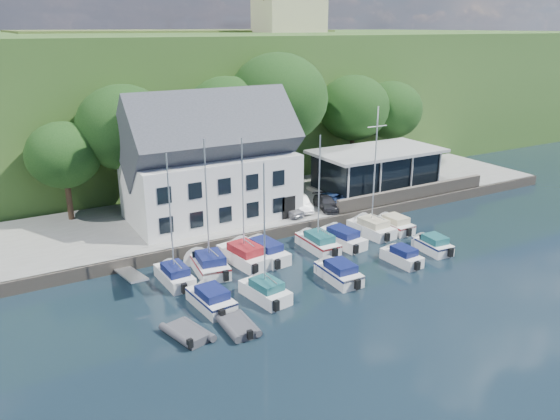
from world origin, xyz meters
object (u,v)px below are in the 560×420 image
at_px(flagpole, 376,156).
at_px(boat_r2_2, 339,271).
at_px(boat_r2_0, 211,297).
at_px(club_pavilion, 376,169).
at_px(car_white, 300,203).
at_px(boat_r1_5, 341,236).
at_px(harbor_building, 210,168).
at_px(car_dgrey, 326,203).
at_px(boat_r1_2, 243,203).
at_px(dinghy_0, 187,332).
at_px(car_silver, 287,209).
at_px(boat_r1_6, 374,184).
at_px(boat_r1_1, 207,212).
at_px(boat_r2_4, 433,243).
at_px(dinghy_1, 238,325).
at_px(boat_r1_0, 171,225).
at_px(car_blue, 335,200).
at_px(boat_r2_1, 264,237).
at_px(boat_r1_3, 264,249).
at_px(boat_r1_7, 394,223).
at_px(boat_r2_3, 402,255).

height_order(flagpole, boat_r2_2, flagpole).
bearing_deg(boat_r2_2, boat_r2_0, 176.11).
height_order(club_pavilion, boat_r2_2, club_pavilion).
xyz_separation_m(car_white, boat_r1_5, (-0.19, -6.64, -0.92)).
bearing_deg(harbor_building, car_dgrey, -19.20).
xyz_separation_m(boat_r1_2, dinghy_0, (-7.46, -7.70, -4.41)).
bearing_deg(car_silver, harbor_building, 135.44).
relative_size(flagpole, boat_r1_6, 1.01).
height_order(boat_r1_1, boat_r2_4, boat_r1_1).
height_order(flagpole, boat_r1_6, flagpole).
bearing_deg(dinghy_1, boat_r1_0, 99.71).
relative_size(car_blue, boat_r2_1, 0.40).
height_order(car_blue, boat_r2_0, car_blue).
bearing_deg(car_dgrey, dinghy_1, -126.61).
bearing_deg(flagpole, car_blue, 166.41).
height_order(car_dgrey, boat_r2_4, car_dgrey).
bearing_deg(car_white, boat_r1_3, -126.26).
xyz_separation_m(club_pavilion, car_dgrey, (-8.12, -2.94, -1.49)).
height_order(boat_r1_5, dinghy_0, boat_r1_5).
bearing_deg(boat_r1_1, boat_r2_1, -67.35).
bearing_deg(boat_r2_4, boat_r1_0, 170.15).
bearing_deg(boat_r1_2, car_dgrey, 16.32).
bearing_deg(car_silver, boat_r2_1, -142.44).
height_order(boat_r1_7, dinghy_0, boat_r1_7).
xyz_separation_m(car_dgrey, car_blue, (1.17, 0.28, 0.04)).
distance_m(boat_r1_1, dinghy_1, 9.45).
height_order(car_white, boat_r1_2, boat_r1_2).
relative_size(car_dgrey, boat_r1_0, 0.45).
bearing_deg(boat_r1_3, dinghy_0, -146.69).
relative_size(boat_r1_1, dinghy_1, 3.05).
bearing_deg(boat_r1_1, boat_r1_0, -165.33).
bearing_deg(car_silver, dinghy_1, -145.61).
relative_size(car_silver, boat_r1_5, 0.52).
bearing_deg(boat_r1_2, car_white, 26.05).
distance_m(boat_r2_1, boat_r2_4, 15.72).
relative_size(car_blue, boat_r1_0, 0.40).
bearing_deg(car_white, car_silver, -146.39).
bearing_deg(boat_r2_0, car_blue, 26.68).
bearing_deg(boat_r1_7, car_silver, 140.61).
relative_size(boat_r1_5, boat_r2_4, 1.40).
bearing_deg(boat_r1_6, club_pavilion, 44.27).
bearing_deg(car_silver, boat_r2_2, -118.21).
height_order(boat_r1_2, boat_r1_5, boat_r1_2).
bearing_deg(boat_r1_1, boat_r2_0, -104.78).
bearing_deg(boat_r1_5, boat_r2_3, -79.43).
distance_m(boat_r1_7, dinghy_0, 23.00).
xyz_separation_m(boat_r1_5, boat_r2_1, (-9.83, -5.16, 3.61)).
xyz_separation_m(car_white, car_dgrey, (2.30, -0.89, -0.09)).
bearing_deg(boat_r2_1, boat_r2_4, -7.39).
bearing_deg(boat_r2_3, car_blue, 77.20).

